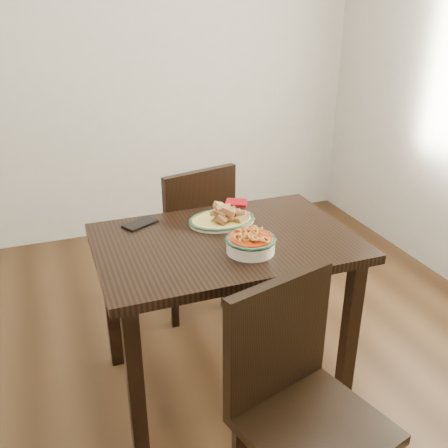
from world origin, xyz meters
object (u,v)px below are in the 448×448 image
object	(u,v)px
fish_plate	(222,214)
noodle_bowl	(251,242)
chair_near	(297,396)
smartphone	(140,224)
dining_table	(226,261)
chair_far	(191,233)

from	to	relation	value
fish_plate	noodle_bowl	xyz separation A→B (m)	(0.01, -0.31, -0.00)
chair_near	smartphone	xyz separation A→B (m)	(-0.30, 0.97, 0.26)
chair_near	noodle_bowl	size ratio (longest dim) A/B	4.29
chair_near	fish_plate	bearing A→B (deg)	70.98
dining_table	noodle_bowl	bearing A→B (deg)	-70.13
noodle_bowl	smartphone	bearing A→B (deg)	131.38
dining_table	fish_plate	size ratio (longest dim) A/B	3.62
dining_table	chair_far	distance (m)	0.63
chair_near	smartphone	size ratio (longest dim) A/B	5.86
chair_far	fish_plate	size ratio (longest dim) A/B	2.93
smartphone	chair_near	bearing A→B (deg)	-100.90
fish_plate	noodle_bowl	distance (m)	0.31
fish_plate	smartphone	size ratio (longest dim) A/B	2.00
chair_far	smartphone	world-z (taller)	chair_far
fish_plate	chair_near	bearing A→B (deg)	-93.57
noodle_bowl	smartphone	size ratio (longest dim) A/B	1.36
dining_table	smartphone	bearing A→B (deg)	139.28
chair_near	dining_table	bearing A→B (deg)	73.60
chair_far	dining_table	bearing A→B (deg)	74.06
dining_table	chair_far	bearing A→B (deg)	87.66
chair_near	fish_plate	xyz separation A→B (m)	(0.05, 0.86, 0.30)
fish_plate	smartphone	xyz separation A→B (m)	(-0.36, 0.11, -0.04)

